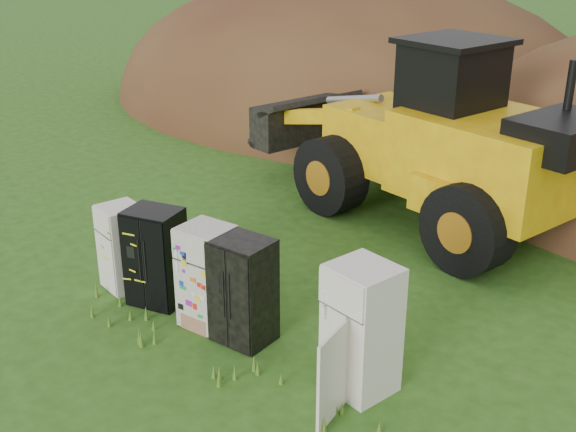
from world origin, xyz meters
name	(u,v)px	position (x,y,z in m)	size (l,w,h in m)	color
ground	(231,332)	(0.00, 0.00, 0.00)	(120.00, 120.00, 0.00)	#2A5115
fridge_leftmost	(123,247)	(-2.51, 0.02, 0.77)	(0.68, 0.65, 1.54)	white
fridge_black_side	(156,257)	(-1.65, 0.00, 0.84)	(0.88, 0.69, 1.68)	black
fridge_sticker	(207,276)	(-0.46, -0.01, 0.85)	(0.76, 0.70, 1.70)	silver
fridge_dark_mid	(243,291)	(0.30, -0.02, 0.85)	(0.87, 0.71, 1.69)	black
fridge_open_door	(362,329)	(2.40, -0.01, 0.94)	(0.85, 0.79, 1.89)	white
wheel_loader	(411,127)	(-0.23, 6.13, 1.98)	(8.17, 3.31, 3.95)	gold
dirt_mound_left	(347,104)	(-6.81, 13.88, 0.00)	(18.24, 13.68, 9.03)	#442115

